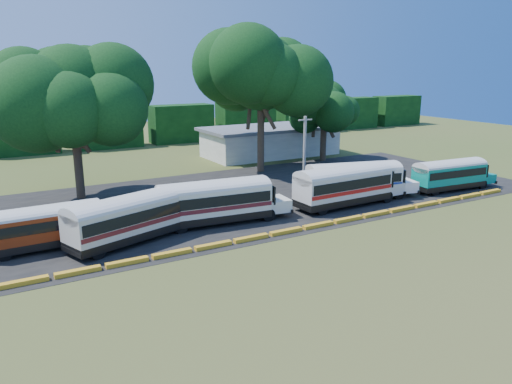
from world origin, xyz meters
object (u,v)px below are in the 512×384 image
bus_cream_west (129,216)px  bus_white_red (345,183)px  tree_west (72,90)px  bus_teal (451,173)px  bus_red (47,224)px

bus_cream_west → bus_white_red: 19.28m
bus_white_red → tree_west: bearing=142.0°
bus_cream_west → tree_west: bearing=73.7°
bus_teal → bus_white_red: bearing=-178.5°
bus_red → bus_cream_west: 5.45m
bus_cream_west → bus_white_red: bearing=-19.1°
bus_red → tree_west: bearing=68.6°
bus_cream_west → bus_red: bearing=143.9°
bus_cream_west → bus_white_red: bus_white_red is taller
tree_west → bus_red: bearing=-109.9°
bus_red → bus_teal: (37.40, -2.68, 0.04)m
bus_cream_west → bus_teal: (32.22, -1.02, -0.17)m
bus_white_red → bus_teal: bearing=-4.9°
bus_cream_west → tree_west: size_ratio=0.77×
bus_red → bus_teal: size_ratio=0.97×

